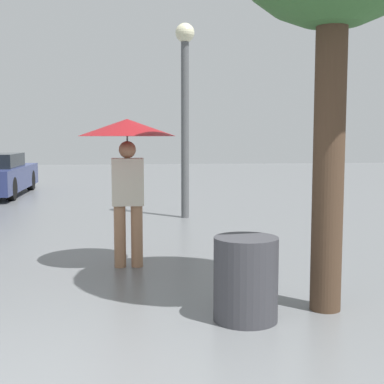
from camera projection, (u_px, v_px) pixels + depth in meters
The scene contains 3 objects.
pedestrian at pixel (127, 144), 6.59m from camera, with size 1.21×1.21×1.85m.
street_lamp at pixel (185, 93), 10.64m from camera, with size 0.38×0.38×3.87m.
trash_bin at pixel (246, 279), 4.74m from camera, with size 0.57×0.57×0.75m.
Camera 1 is at (0.50, -2.78, 1.63)m, focal length 50.00 mm.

